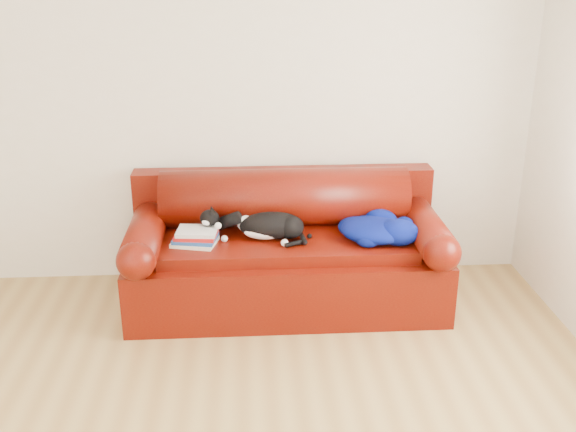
# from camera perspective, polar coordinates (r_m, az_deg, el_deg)

# --- Properties ---
(room_shell) EXTENTS (4.52, 4.02, 2.61)m
(room_shell) POSITION_cam_1_polar(r_m,az_deg,el_deg) (2.73, -5.41, 8.91)
(room_shell) COLOR beige
(room_shell) RESTS_ON ground
(sofa_base) EXTENTS (2.10, 0.90, 0.50)m
(sofa_base) POSITION_cam_1_polar(r_m,az_deg,el_deg) (4.61, -0.11, -4.66)
(sofa_base) COLOR #400302
(sofa_base) RESTS_ON ground
(sofa_back) EXTENTS (2.10, 1.01, 0.88)m
(sofa_back) POSITION_cam_1_polar(r_m,az_deg,el_deg) (4.71, -0.30, -0.04)
(sofa_back) COLOR #400302
(sofa_back) RESTS_ON ground
(book_stack) EXTENTS (0.32, 0.27, 0.10)m
(book_stack) POSITION_cam_1_polar(r_m,az_deg,el_deg) (4.39, -7.81, -1.75)
(book_stack) COLOR #ECE7CC
(book_stack) RESTS_ON sofa_base
(cat) EXTENTS (0.58, 0.36, 0.22)m
(cat) POSITION_cam_1_polar(r_m,az_deg,el_deg) (4.43, -1.52, -0.87)
(cat) COLOR black
(cat) RESTS_ON sofa_base
(blanket) EXTENTS (0.54, 0.49, 0.17)m
(blanket) POSITION_cam_1_polar(r_m,az_deg,el_deg) (4.46, 7.52, -1.04)
(blanket) COLOR #020C4F
(blanket) RESTS_ON sofa_base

